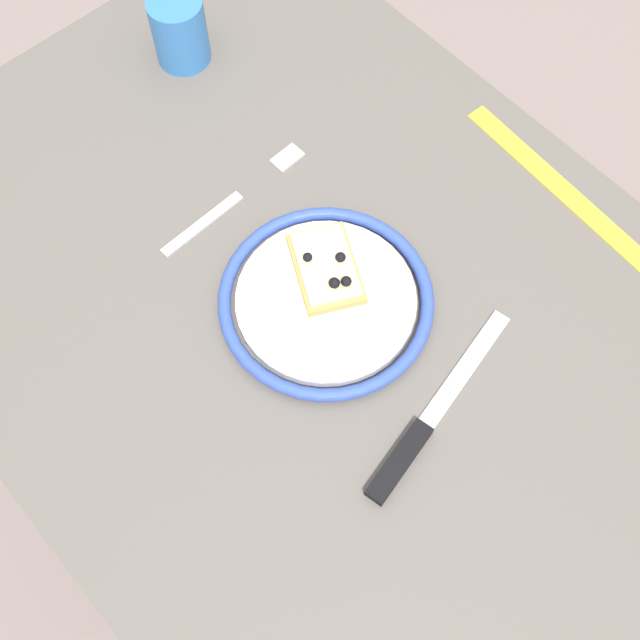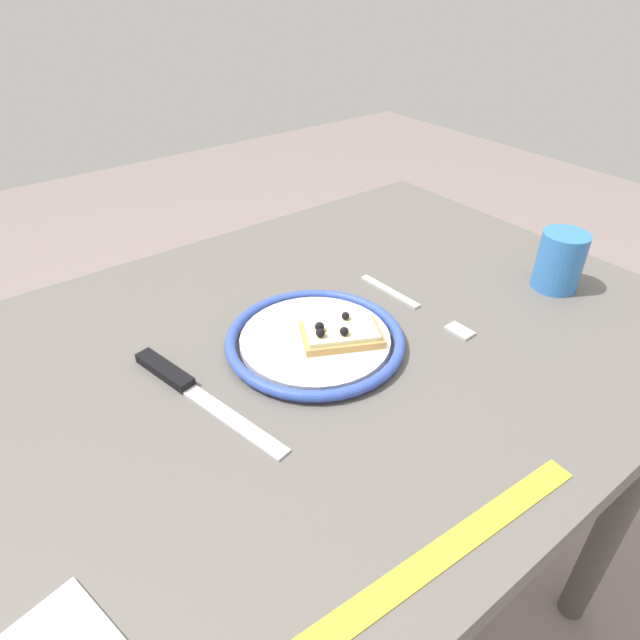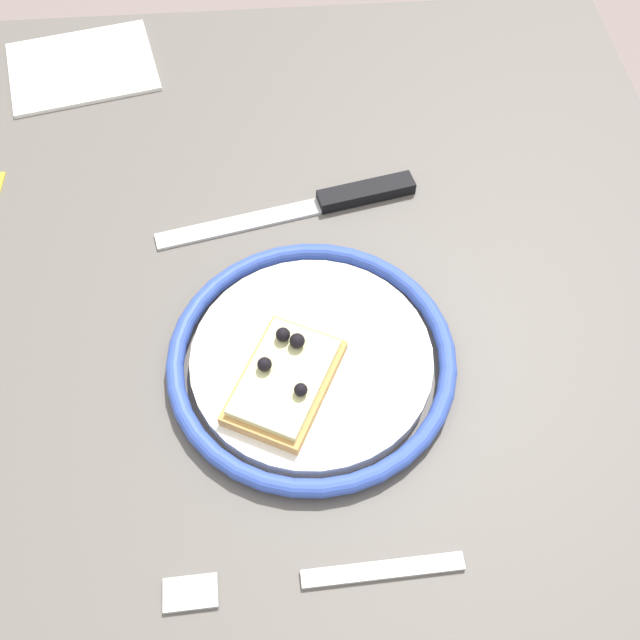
# 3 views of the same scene
# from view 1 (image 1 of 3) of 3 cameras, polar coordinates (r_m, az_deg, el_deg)

# --- Properties ---
(ground_plane) EXTENTS (6.00, 6.00, 0.00)m
(ground_plane) POSITION_cam_1_polar(r_m,az_deg,el_deg) (1.56, -0.36, -10.55)
(ground_plane) COLOR gray
(dining_table) EXTENTS (0.98, 0.70, 0.72)m
(dining_table) POSITION_cam_1_polar(r_m,az_deg,el_deg) (0.97, -0.56, -1.10)
(dining_table) COLOR #5B5651
(dining_table) RESTS_ON ground_plane
(plate) EXTENTS (0.23, 0.23, 0.02)m
(plate) POSITION_cam_1_polar(r_m,az_deg,el_deg) (0.87, 0.41, 1.36)
(plate) COLOR white
(plate) RESTS_ON dining_table
(pizza_slice_near) EXTENTS (0.12, 0.10, 0.03)m
(pizza_slice_near) POSITION_cam_1_polar(r_m,az_deg,el_deg) (0.87, 0.44, 3.61)
(pizza_slice_near) COLOR tan
(pizza_slice_near) RESTS_ON plate
(knife) EXTENTS (0.07, 0.24, 0.01)m
(knife) POSITION_cam_1_polar(r_m,az_deg,el_deg) (0.82, 6.71, -7.83)
(knife) COLOR silver
(knife) RESTS_ON dining_table
(fork) EXTENTS (0.02, 0.20, 0.00)m
(fork) POSITION_cam_1_polar(r_m,az_deg,el_deg) (0.95, -5.82, 8.25)
(fork) COLOR #B8B8B8
(fork) RESTS_ON dining_table
(cup) EXTENTS (0.07, 0.07, 0.09)m
(cup) POSITION_cam_1_polar(r_m,az_deg,el_deg) (1.06, -9.58, 18.93)
(cup) COLOR #3372BF
(cup) RESTS_ON dining_table
(measuring_tape) EXTENTS (0.30, 0.04, 0.00)m
(measuring_tape) POSITION_cam_1_polar(r_m,az_deg,el_deg) (0.99, 16.60, 8.20)
(measuring_tape) COLOR yellow
(measuring_tape) RESTS_ON dining_table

